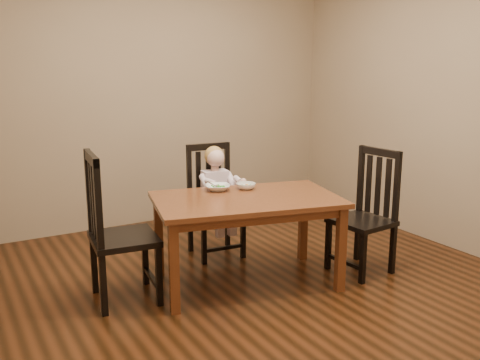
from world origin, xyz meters
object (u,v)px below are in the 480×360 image
dining_table (247,207)px  chair_child (214,202)px  toddler (216,189)px  bowl_peas (218,188)px  chair_left (116,231)px  chair_right (366,214)px  bowl_veg (246,186)px

dining_table → chair_child: (0.09, 0.71, -0.14)m
toddler → bowl_peas: toddler is taller
chair_left → toddler: chair_left is taller
dining_table → chair_right: 1.01m
bowl_veg → dining_table: bearing=-119.6°
dining_table → bowl_veg: (0.13, 0.23, 0.10)m
dining_table → bowl_peas: bowl_peas is taller
toddler → dining_table: bearing=88.2°
chair_right → bowl_peas: bearing=56.9°
dining_table → bowl_veg: size_ratio=9.91×
chair_left → chair_right: 1.97m
chair_left → chair_child: bearing=123.0°
chair_child → bowl_peas: size_ratio=5.06×
chair_left → bowl_peas: chair_left is taller
chair_left → toddler: 1.14m
bowl_veg → bowl_peas: bearing=162.1°
dining_table → bowl_veg: bowl_veg is taller
dining_table → chair_right: bearing=-14.6°
bowl_peas → toddler: bearing=64.9°
chair_child → chair_right: chair_right is taller
chair_child → bowl_veg: 0.55m
toddler → chair_left: bearing=29.9°
chair_left → bowl_peas: (0.86, 0.10, 0.19)m
chair_left → chair_right: bearing=83.3°
toddler → bowl_peas: 0.42m
chair_left → bowl_veg: size_ratio=7.06×
chair_child → chair_right: bearing=137.8°
dining_table → toddler: (0.08, 0.66, -0.01)m
chair_child → chair_left: (-1.04, -0.52, 0.05)m
chair_left → bowl_veg: 1.10m
dining_table → bowl_peas: 0.33m
chair_right → bowl_veg: bearing=54.7°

